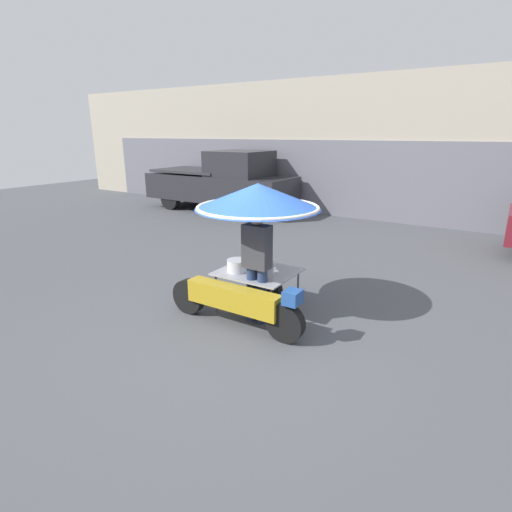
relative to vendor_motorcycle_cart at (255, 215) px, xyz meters
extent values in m
plane|color=#4C4F54|center=(0.15, -0.70, -1.51)|extent=(36.00, 36.00, 0.00)
cube|color=#B2A893|center=(0.15, 8.64, 0.64)|extent=(28.00, 2.00, 4.29)
cube|color=slate|center=(0.15, 7.61, -0.31)|extent=(23.80, 0.06, 2.40)
cylinder|color=black|center=(0.82, -0.57, -1.24)|extent=(0.53, 0.14, 0.53)
cylinder|color=black|center=(-0.83, -0.57, -1.24)|extent=(0.53, 0.14, 0.53)
cube|color=#B7931E|center=(0.00, -0.57, -1.08)|extent=(1.45, 0.24, 0.32)
cube|color=#234C93|center=(0.92, -0.57, -0.86)|extent=(0.20, 0.24, 0.18)
cylinder|color=black|center=(0.00, 0.37, -1.27)|extent=(0.48, 0.14, 0.48)
cylinder|color=#515156|center=(0.47, -0.34, -1.20)|extent=(0.03, 0.03, 0.61)
cylinder|color=#515156|center=(0.47, 0.49, -1.20)|extent=(0.03, 0.03, 0.61)
cylinder|color=#515156|center=(-0.48, -0.34, -1.20)|extent=(0.03, 0.03, 0.61)
cylinder|color=#515156|center=(-0.48, 0.49, -1.20)|extent=(0.03, 0.03, 0.61)
cube|color=#9E9EA3|center=(0.00, 0.08, -0.88)|extent=(1.12, 0.99, 0.02)
cylinder|color=#B2B2B7|center=(0.00, 0.08, -0.40)|extent=(0.03, 0.03, 0.95)
cone|color=blue|center=(0.00, 0.08, 0.26)|extent=(1.81, 1.81, 0.36)
torus|color=white|center=(0.00, 0.08, 0.10)|extent=(1.77, 1.77, 0.05)
cylinder|color=silver|center=(-0.26, -0.10, -0.78)|extent=(0.31, 0.31, 0.18)
cylinder|color=#939399|center=(0.19, -0.07, -0.76)|extent=(0.29, 0.29, 0.22)
cylinder|color=#B7B7BC|center=(-0.06, 0.27, -0.83)|extent=(0.23, 0.23, 0.08)
cylinder|color=navy|center=(0.10, -0.27, -1.10)|extent=(0.14, 0.14, 0.82)
cylinder|color=navy|center=(0.28, -0.27, -1.10)|extent=(0.14, 0.14, 0.82)
cube|color=#38383D|center=(0.19, -0.27, -0.38)|extent=(0.38, 0.22, 0.61)
sphere|color=tan|center=(0.19, -0.27, 0.04)|extent=(0.22, 0.22, 0.22)
cylinder|color=black|center=(-3.94, 5.60, -1.14)|extent=(0.74, 0.24, 0.74)
cylinder|color=black|center=(-3.94, 7.24, -1.14)|extent=(0.74, 0.24, 0.74)
cylinder|color=black|center=(-7.12, 5.60, -1.14)|extent=(0.74, 0.24, 0.74)
cylinder|color=black|center=(-7.12, 7.24, -1.14)|extent=(0.74, 0.24, 0.74)
cube|color=#28282D|center=(-5.53, 6.42, -0.71)|extent=(5.30, 1.93, 0.86)
cube|color=#28282D|center=(-4.68, 6.42, 0.14)|extent=(1.80, 1.78, 0.82)
cube|color=#2D2D33|center=(-6.59, 6.42, -0.17)|extent=(2.76, 1.86, 0.08)
camera|label=1|loc=(3.00, -4.73, 1.12)|focal=28.00mm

